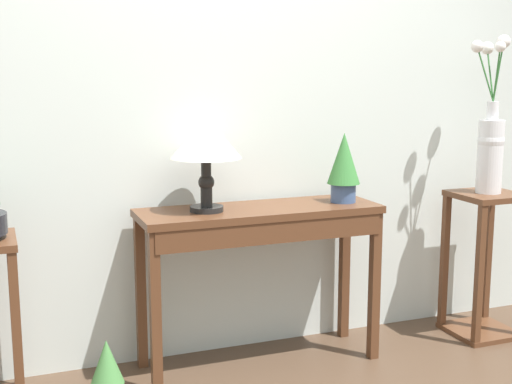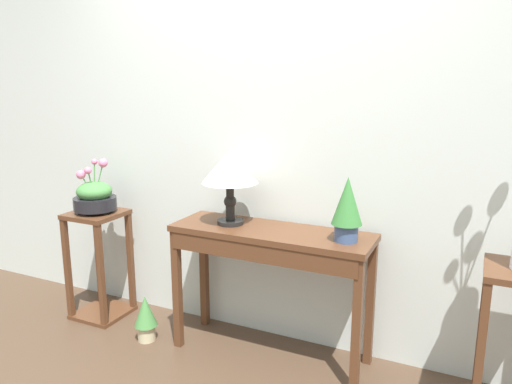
{
  "view_description": "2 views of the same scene",
  "coord_description": "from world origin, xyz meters",
  "px_view_note": "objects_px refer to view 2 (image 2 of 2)",
  "views": [
    {
      "loc": [
        -1.05,
        -1.89,
        1.41
      ],
      "look_at": [
        0.09,
        1.09,
        0.85
      ],
      "focal_mm": 48.56,
      "sensor_mm": 36.0,
      "label": 1
    },
    {
      "loc": [
        1.17,
        -1.33,
        1.59
      ],
      "look_at": [
        0.04,
        1.04,
        1.0
      ],
      "focal_mm": 34.32,
      "sensor_mm": 36.0,
      "label": 2
    }
  ],
  "objects_px": {
    "potted_plant_on_console": "(347,207)",
    "planter_bowl_wide_left": "(95,196)",
    "potted_plant_floor": "(146,316)",
    "pedestal_stand_left": "(100,264)",
    "console_table": "(269,251)",
    "table_lamp": "(230,170)"
  },
  "relations": [
    {
      "from": "table_lamp",
      "to": "planter_bowl_wide_left",
      "type": "distance_m",
      "value": 1.03
    },
    {
      "from": "table_lamp",
      "to": "potted_plant_floor",
      "type": "height_order",
      "value": "table_lamp"
    },
    {
      "from": "console_table",
      "to": "potted_plant_floor",
      "type": "relative_size",
      "value": 3.87
    },
    {
      "from": "console_table",
      "to": "pedestal_stand_left",
      "type": "xyz_separation_m",
      "value": [
        -1.26,
        -0.01,
        -0.28
      ]
    },
    {
      "from": "table_lamp",
      "to": "potted_plant_floor",
      "type": "xyz_separation_m",
      "value": [
        -0.51,
        -0.19,
        -0.94
      ]
    },
    {
      "from": "potted_plant_floor",
      "to": "pedestal_stand_left",
      "type": "bearing_deg",
      "value": 162.79
    },
    {
      "from": "pedestal_stand_left",
      "to": "planter_bowl_wide_left",
      "type": "height_order",
      "value": "planter_bowl_wide_left"
    },
    {
      "from": "pedestal_stand_left",
      "to": "table_lamp",
      "type": "bearing_deg",
      "value": 2.03
    },
    {
      "from": "table_lamp",
      "to": "pedestal_stand_left",
      "type": "distance_m",
      "value": 1.24
    },
    {
      "from": "table_lamp",
      "to": "potted_plant_floor",
      "type": "bearing_deg",
      "value": -159.52
    },
    {
      "from": "potted_plant_on_console",
      "to": "planter_bowl_wide_left",
      "type": "relative_size",
      "value": 0.95
    },
    {
      "from": "console_table",
      "to": "potted_plant_floor",
      "type": "bearing_deg",
      "value": -167.74
    },
    {
      "from": "planter_bowl_wide_left",
      "to": "console_table",
      "type": "bearing_deg",
      "value": 0.6
    },
    {
      "from": "table_lamp",
      "to": "pedestal_stand_left",
      "type": "height_order",
      "value": "table_lamp"
    },
    {
      "from": "console_table",
      "to": "pedestal_stand_left",
      "type": "relative_size",
      "value": 1.56
    },
    {
      "from": "table_lamp",
      "to": "potted_plant_floor",
      "type": "distance_m",
      "value": 1.08
    },
    {
      "from": "console_table",
      "to": "potted_plant_floor",
      "type": "distance_m",
      "value": 0.93
    },
    {
      "from": "table_lamp",
      "to": "pedestal_stand_left",
      "type": "xyz_separation_m",
      "value": [
        -1.0,
        -0.04,
        -0.73
      ]
    },
    {
      "from": "pedestal_stand_left",
      "to": "planter_bowl_wide_left",
      "type": "bearing_deg",
      "value": -143.75
    },
    {
      "from": "potted_plant_on_console",
      "to": "planter_bowl_wide_left",
      "type": "xyz_separation_m",
      "value": [
        -1.7,
        -0.02,
        -0.11
      ]
    },
    {
      "from": "potted_plant_on_console",
      "to": "potted_plant_floor",
      "type": "xyz_separation_m",
      "value": [
        -1.2,
        -0.17,
        -0.8
      ]
    },
    {
      "from": "console_table",
      "to": "potted_plant_on_console",
      "type": "xyz_separation_m",
      "value": [
        0.44,
        0.0,
        0.31
      ]
    }
  ]
}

